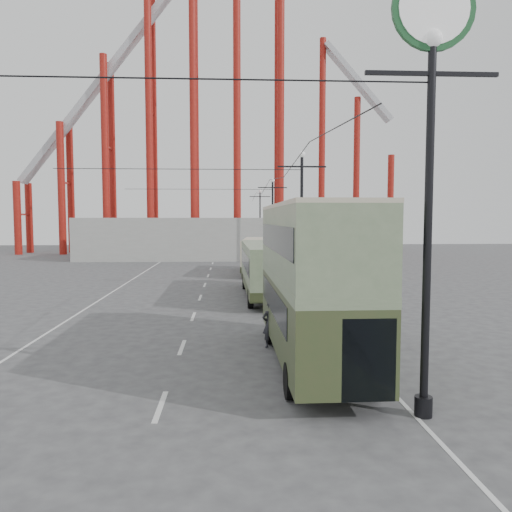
{
  "coord_description": "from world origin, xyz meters",
  "views": [
    {
      "loc": [
        0.8,
        -14.79,
        4.89
      ],
      "look_at": [
        2.17,
        10.43,
        3.0
      ],
      "focal_mm": 35.0,
      "sensor_mm": 36.0,
      "label": 1
    }
  ],
  "objects": [
    {
      "name": "single_decker_green",
      "position": [
        3.13,
        16.16,
        1.88
      ],
      "size": [
        2.83,
        11.79,
        3.32
      ],
      "rotation": [
        0.0,
        0.0,
        0.01
      ],
      "color": "#6A7F5D",
      "rests_on": "ground"
    },
    {
      "name": "ground",
      "position": [
        0.0,
        0.0,
        0.0
      ],
      "size": [
        160.0,
        160.0,
        0.0
      ],
      "primitive_type": "plane",
      "color": "#434345",
      "rests_on": "ground"
    },
    {
      "name": "lamp_post_distant",
      "position": [
        5.6,
        62.0,
        4.68
      ],
      "size": [
        3.2,
        0.44,
        9.32
      ],
      "color": "black",
      "rests_on": "ground"
    },
    {
      "name": "road_markings",
      "position": [
        -0.86,
        19.7,
        0.01
      ],
      "size": [
        12.52,
        120.0,
        0.01
      ],
      "color": "silver",
      "rests_on": "ground"
    },
    {
      "name": "roller_coaster",
      "position": [
        -2.49,
        56.89,
        22.92
      ],
      "size": [
        52.95,
        5.0,
        55.48
      ],
      "color": "maroon",
      "rests_on": "ground"
    },
    {
      "name": "lamp_post_mid",
      "position": [
        5.6,
        18.0,
        4.68
      ],
      "size": [
        3.2,
        0.44,
        9.32
      ],
      "color": "black",
      "rests_on": "ground"
    },
    {
      "name": "lamp_post_far",
      "position": [
        5.6,
        40.0,
        4.68
      ],
      "size": [
        3.2,
        0.44,
        9.32
      ],
      "color": "black",
      "rests_on": "ground"
    },
    {
      "name": "lamp_post_near",
      "position": [
        5.6,
        -3.0,
        7.86
      ],
      "size": [
        3.2,
        0.44,
        10.8
      ],
      "color": "black",
      "rests_on": "ground"
    },
    {
      "name": "single_decker_cream",
      "position": [
        3.37,
        29.69,
        1.73
      ],
      "size": [
        3.37,
        10.08,
        3.08
      ],
      "rotation": [
        0.0,
        0.0,
        -0.09
      ],
      "color": "beige",
      "rests_on": "ground"
    },
    {
      "name": "fairground_shed",
      "position": [
        -6.0,
        47.0,
        2.5
      ],
      "size": [
        22.0,
        10.0,
        5.0
      ],
      "primitive_type": "cube",
      "color": "#9D9D98",
      "rests_on": "ground"
    },
    {
      "name": "double_decker_bus",
      "position": [
        3.55,
        1.57,
        3.01
      ],
      "size": [
        2.61,
        10.03,
        5.37
      ],
      "rotation": [
        0.0,
        0.0,
        0.01
      ],
      "color": "#374525",
      "rests_on": "ground"
    },
    {
      "name": "pedestrian",
      "position": [
        2.36,
        3.8,
        0.89
      ],
      "size": [
        0.73,
        0.57,
        1.77
      ],
      "primitive_type": "imported",
      "rotation": [
        0.0,
        0.0,
        3.38
      ],
      "color": "#222227",
      "rests_on": "ground"
    }
  ]
}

